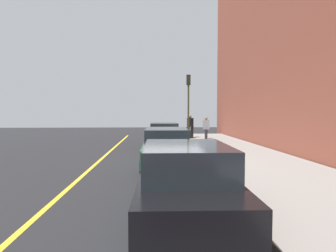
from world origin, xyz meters
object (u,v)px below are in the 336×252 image
(parked_car_black, at_px, (185,181))
(pedestrian_grey_coat, at_px, (206,128))
(traffic_light_pole, at_px, (188,97))
(parked_car_charcoal, at_px, (164,135))
(rolling_suitcase, at_px, (191,134))
(pedestrian_black_coat, at_px, (190,126))
(parked_car_green, at_px, (166,147))

(parked_car_black, distance_m, pedestrian_grey_coat, 14.15)
(pedestrian_grey_coat, relative_size, traffic_light_pole, 0.36)
(parked_car_black, height_order, pedestrian_grey_coat, pedestrian_grey_coat)
(parked_car_charcoal, bearing_deg, rolling_suitcase, -28.10)
(parked_car_black, height_order, parked_car_charcoal, same)
(parked_car_black, height_order, traffic_light_pole, traffic_light_pole)
(rolling_suitcase, bearing_deg, pedestrian_black_coat, -0.23)
(pedestrian_black_coat, height_order, pedestrian_grey_coat, pedestrian_black_coat)
(parked_car_black, bearing_deg, parked_car_green, 1.34)
(parked_car_green, bearing_deg, traffic_light_pole, -13.37)
(parked_car_black, relative_size, parked_car_green, 0.91)
(traffic_light_pole, bearing_deg, parked_car_green, 166.63)
(pedestrian_grey_coat, bearing_deg, parked_car_black, 167.22)
(parked_car_charcoal, xyz_separation_m, pedestrian_black_coat, (4.69, -2.26, 0.35))
(traffic_light_pole, bearing_deg, parked_car_charcoal, 142.57)
(parked_car_charcoal, relative_size, pedestrian_grey_coat, 2.57)
(rolling_suitcase, bearing_deg, parked_car_charcoal, 151.90)
(pedestrian_black_coat, bearing_deg, parked_car_charcoal, 154.23)
(parked_car_green, xyz_separation_m, rolling_suitcase, (10.01, -2.38, -0.31))
(pedestrian_grey_coat, bearing_deg, traffic_light_pole, 102.10)
(parked_car_black, xyz_separation_m, parked_car_charcoal, (11.15, 0.00, 0.00))
(rolling_suitcase, bearing_deg, traffic_light_pole, 166.48)
(parked_car_charcoal, xyz_separation_m, pedestrian_grey_coat, (2.65, -3.13, 0.28))
(parked_car_green, height_order, pedestrian_grey_coat, pedestrian_grey_coat)
(parked_car_green, relative_size, rolling_suitcase, 4.92)
(parked_car_green, xyz_separation_m, pedestrian_grey_coat, (8.42, -3.26, 0.28))
(parked_car_charcoal, height_order, rolling_suitcase, parked_car_charcoal)
(parked_car_black, bearing_deg, traffic_light_pole, -7.62)
(parked_car_black, height_order, parked_car_green, same)
(pedestrian_black_coat, distance_m, rolling_suitcase, 0.80)
(parked_car_green, bearing_deg, parked_car_charcoal, -1.22)
(parked_car_green, height_order, pedestrian_black_coat, pedestrian_black_coat)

